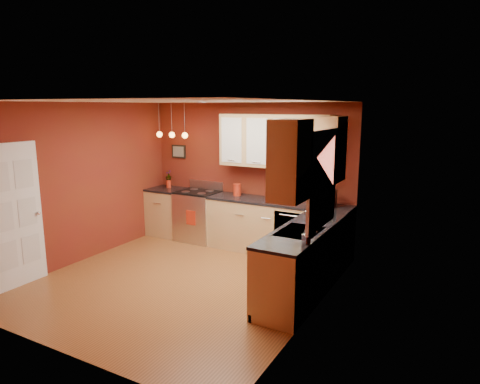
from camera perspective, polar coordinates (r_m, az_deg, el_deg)
The scene contains 27 objects.
floor at distance 6.48m, azimuth -7.77°, elevation -11.76°, with size 4.20×4.20×0.00m, color #98582C.
ceiling at distance 5.96m, azimuth -8.46°, elevation 11.88°, with size 4.00×4.20×0.02m, color white.
wall_back at distance 7.84m, azimuth 1.11°, elevation 2.32°, with size 4.00×0.02×2.60m, color maroon.
wall_front at distance 4.64m, azimuth -23.85°, elevation -5.09°, with size 4.00×0.02×2.60m, color maroon.
wall_left at distance 7.45m, azimuth -20.54°, elevation 1.10°, with size 0.02×4.20×2.60m, color maroon.
wall_right at distance 5.17m, azimuth 9.98°, elevation -2.63°, with size 0.02×4.20×2.60m, color maroon.
base_cabinets_back_left at distance 8.65m, azimuth -9.59°, elevation -2.72°, with size 0.70×0.60×0.90m, color tan.
base_cabinets_back_right at distance 7.46m, azimuth 5.00°, elevation -4.90°, with size 2.54×0.60×0.90m, color tan.
base_cabinets_right at distance 5.93m, azimuth 8.35°, elevation -9.36°, with size 0.60×2.10×0.90m, color tan.
counter_back_left at distance 8.55m, azimuth -9.69°, elevation 0.34°, with size 0.70×0.62×0.04m, color black.
counter_back_right at distance 7.34m, azimuth 5.06°, elevation -1.38°, with size 2.54×0.62×0.04m, color black.
counter_right at distance 5.78m, azimuth 8.48°, elevation -5.00°, with size 0.62×2.10×0.04m, color black.
gas_range at distance 8.23m, azimuth -5.59°, elevation -3.13°, with size 0.76×0.64×1.11m.
dishwasher_front at distance 7.07m, azimuth 6.80°, elevation -5.87°, with size 0.60×0.02×0.80m, color silver.
sink at distance 5.64m, azimuth 7.97°, elevation -5.43°, with size 0.50×0.70×0.33m.
window at distance 5.38m, azimuth 10.90°, elevation 2.11°, with size 0.06×1.02×1.22m.
door_left_wall at distance 6.77m, azimuth -27.85°, elevation -2.85°, with size 0.12×0.82×2.05m.
upper_cabinets_back at distance 7.35m, azimuth 4.66°, elevation 6.78°, with size 2.00×0.35×0.90m, color tan.
upper_cabinets_right at distance 5.42m, azimuth 9.58°, elevation 5.01°, with size 0.35×1.95×0.90m, color tan.
wall_picture at distance 8.60m, azimuth -8.17°, elevation 5.37°, with size 0.32×0.03×0.26m, color black.
pendant_lights at distance 8.25m, azimuth -9.06°, elevation 7.59°, with size 0.71×0.11×0.66m.
red_canister at distance 7.73m, azimuth -0.39°, elevation 0.31°, with size 0.15×0.15×0.22m.
red_vase at distance 8.62m, azimuth -9.49°, elevation 1.10°, with size 0.10×0.10×0.16m, color #B02712.
flowers at distance 8.60m, azimuth -9.52°, elevation 2.17°, with size 0.12×0.12×0.21m, color #B02712.
coffee_maker at distance 7.03m, azimuth 11.81°, elevation -0.90°, with size 0.20×0.20×0.28m.
soap_pump at distance 5.13m, azimuth 8.81°, elevation -5.89°, with size 0.08×0.08×0.17m, color silver.
dish_towel at distance 7.92m, azimuth -6.58°, elevation -3.43°, with size 0.20×0.01×0.27m, color #B02712.
Camera 1 is at (3.59, -4.76, 2.54)m, focal length 32.00 mm.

